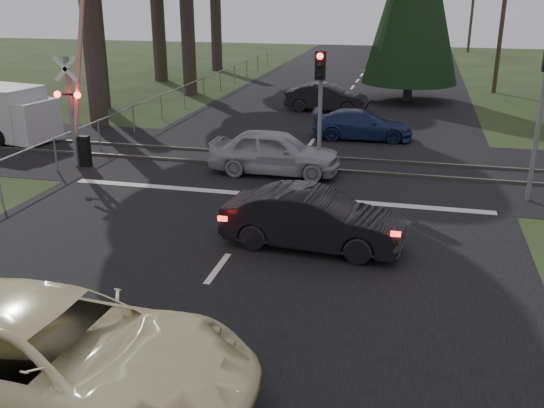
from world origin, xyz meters
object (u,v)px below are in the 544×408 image
(silver_car, at_px, (275,152))
(cream_coupe, at_px, (54,356))
(crossing_signal, at_px, (77,109))
(traffic_signal_center, at_px, (320,92))
(utility_pole_mid, at_px, (504,11))
(blue_sedan, at_px, (362,125))
(dark_car_far, at_px, (327,98))
(dark_hatchback, at_px, (313,220))
(utility_pole_far, at_px, (473,1))

(silver_car, bearing_deg, cream_coupe, 178.42)
(crossing_signal, xyz_separation_m, cream_coupe, (6.44, -11.85, -1.20))
(traffic_signal_center, bearing_deg, silver_car, -173.88)
(utility_pole_mid, xyz_separation_m, blue_sedan, (-6.57, -13.76, -4.12))
(crossing_signal, height_order, traffic_signal_center, crossing_signal)
(cream_coupe, relative_size, blue_sedan, 1.49)
(traffic_signal_center, xyz_separation_m, dark_car_far, (-1.41, 11.21, -2.12))
(cream_coupe, relative_size, dark_hatchback, 1.43)
(silver_car, bearing_deg, dark_hatchback, -158.14)
(utility_pole_mid, distance_m, silver_car, 21.80)
(blue_sedan, bearing_deg, cream_coupe, 168.57)
(utility_pole_far, xyz_separation_m, cream_coupe, (-9.34, -57.06, -3.87))
(utility_pole_mid, relative_size, silver_car, 2.04)
(cream_coupe, distance_m, dark_car_far, 23.95)
(utility_pole_mid, bearing_deg, cream_coupe, -106.24)
(utility_pole_far, bearing_deg, cream_coupe, -99.29)
(crossing_signal, distance_m, traffic_signal_center, 8.36)
(utility_pole_far, relative_size, cream_coupe, 1.46)
(crossing_signal, distance_m, cream_coupe, 13.54)
(cream_coupe, bearing_deg, traffic_signal_center, -5.52)
(dark_hatchback, height_order, silver_car, silver_car)
(crossing_signal, bearing_deg, dark_car_far, 60.44)
(dark_hatchback, relative_size, dark_car_far, 1.04)
(blue_sedan, bearing_deg, utility_pole_far, -12.44)
(utility_pole_mid, height_order, utility_pole_far, same)
(traffic_signal_center, relative_size, cream_coupe, 0.66)
(crossing_signal, height_order, cream_coupe, crossing_signal)
(dark_hatchback, bearing_deg, crossing_signal, 65.25)
(cream_coupe, distance_m, dark_hatchback, 7.28)
(dark_car_far, bearing_deg, silver_car, -176.48)
(crossing_signal, xyz_separation_m, dark_car_far, (6.86, 12.10, -1.37))
(traffic_signal_center, height_order, dark_car_far, traffic_signal_center)
(traffic_signal_center, bearing_deg, utility_pole_far, 80.40)
(crossing_signal, relative_size, dark_car_far, 1.67)
(dark_hatchback, xyz_separation_m, dark_car_far, (-2.27, 17.18, -0.02))
(blue_sedan, bearing_deg, dark_hatchback, 176.82)
(crossing_signal, height_order, dark_hatchback, crossing_signal)
(crossing_signal, xyz_separation_m, silver_car, (6.82, 0.74, -1.30))
(dark_car_far, bearing_deg, utility_pole_mid, -43.95)
(cream_coupe, xyz_separation_m, dark_hatchback, (2.70, 6.76, -0.15))
(utility_pole_mid, xyz_separation_m, silver_car, (-8.96, -19.48, -3.97))
(dark_car_far, bearing_deg, traffic_signal_center, -169.08)
(traffic_signal_center, height_order, utility_pole_far, utility_pole_far)
(crossing_signal, xyz_separation_m, traffic_signal_center, (8.27, 0.89, 0.75))
(utility_pole_mid, relative_size, cream_coupe, 1.46)
(utility_pole_far, distance_m, dark_car_far, 34.53)
(cream_coupe, distance_m, blue_sedan, 18.51)
(traffic_signal_center, height_order, cream_coupe, traffic_signal_center)
(utility_pole_mid, distance_m, cream_coupe, 33.62)
(utility_pole_mid, bearing_deg, utility_pole_far, 90.00)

